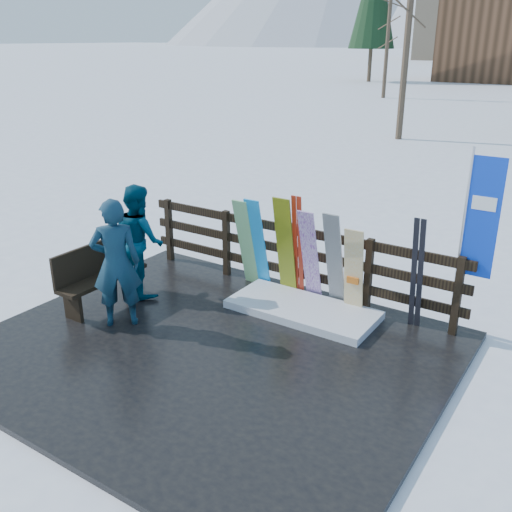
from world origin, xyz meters
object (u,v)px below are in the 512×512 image
Objects in this scene: snowboard_0 at (258,244)px; snowboard_3 at (310,257)px; person_back at (139,240)px; snowboard_2 at (285,248)px; snowboard_5 at (354,272)px; snowboard_4 at (334,261)px; bench at (99,273)px; snowboard_1 at (246,243)px; person_front at (116,263)px; rental_flag at (477,225)px.

snowboard_0 is 0.95m from snowboard_3.
person_back is at bearing -143.18° from snowboard_0.
snowboard_2 is 1.06× the size of snowboard_3.
snowboard_4 is at bearing -180.00° from snowboard_5.
snowboard_3 is at bearing -180.00° from snowboard_5.
snowboard_3 is (2.66, 1.81, 0.25)m from bench.
snowboard_1 is at bearing 180.00° from snowboard_3.
snowboard_5 is at bearing 0.00° from snowboard_4.
person_back is (-2.01, -1.12, 0.07)m from snowboard_2.
snowboard_4 is at bearing 177.69° from person_front.
snowboard_2 is at bearing -180.00° from snowboard_3.
person_back is (0.21, 0.69, 0.38)m from bench.
snowboard_2 reaches higher than snowboard_1.
snowboard_2 reaches higher than snowboard_4.
snowboard_0 is 1.01× the size of snowboard_3.
snowboard_4 is (0.41, 0.00, 0.01)m from snowboard_3.
rental_flag is at bearing 6.78° from snowboard_3.
person_back is at bearing -160.51° from snowboard_5.
snowboard_5 is at bearing 0.00° from snowboard_1.
bench is 3.57m from snowboard_4.
bench is 3.84m from snowboard_5.
snowboard_1 is 0.83× the size of person_front.
snowboard_3 reaches higher than snowboard_1.
snowboard_1 is 0.97× the size of snowboard_4.
snowboard_2 is 2.58m from person_front.
rental_flag reaches higher than bench.
snowboard_2 is at bearing -126.38° from person_back.
snowboard_3 is at bearing 0.00° from snowboard_2.
person_back reaches higher than snowboard_2.
snowboard_1 is at bearing -154.16° from person_front.
snowboard_5 is (1.67, 0.00, -0.11)m from snowboard_0.
person_front is 1.10m from person_back.
bench is at bearing -157.16° from rental_flag.
snowboard_3 is (1.17, 0.00, 0.01)m from snowboard_1.
person_front is at bearing -132.70° from snowboard_3.
snowboard_4 is at bearing 0.00° from snowboard_0.
snowboard_4 is (0.85, 0.00, -0.05)m from snowboard_2.
bench is 0.94× the size of snowboard_4.
snowboard_2 is at bearing -180.00° from snowboard_4.
bench is 1.11× the size of snowboard_5.
snowboard_1 is (1.49, 1.81, 0.24)m from bench.
snowboard_5 is at bearing -170.12° from rental_flag.
snowboard_0 is at bearing -159.35° from person_front.
snowboard_0 reaches higher than snowboard_5.
snowboard_5 is at bearing 174.15° from person_front.
rental_flag is at bearing 22.84° from bench.
snowboard_0 is at bearing 46.58° from bench.
person_back reaches higher than snowboard_5.
bench is at bearing -133.42° from snowboard_0.
person_back reaches higher than snowboard_4.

